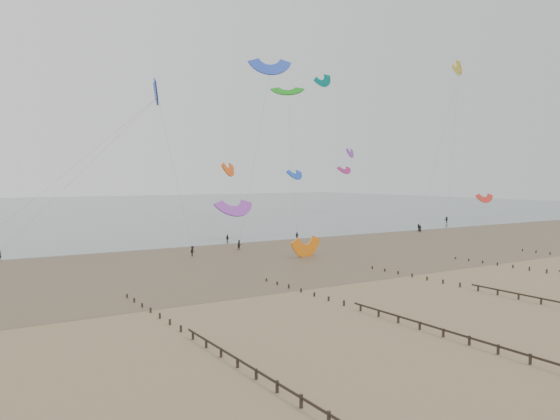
# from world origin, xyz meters

# --- Properties ---
(ground) EXTENTS (500.00, 500.00, 0.00)m
(ground) POSITION_xyz_m (0.00, 0.00, 0.00)
(ground) COLOR brown
(ground) RESTS_ON ground
(sea_and_shore) EXTENTS (500.00, 665.00, 0.03)m
(sea_and_shore) POSITION_xyz_m (-4.08, 34.40, 0.01)
(sea_and_shore) COLOR #475654
(sea_and_shore) RESTS_ON ground
(kitesurfers) EXTENTS (119.43, 24.42, 1.87)m
(kitesurfers) POSITION_xyz_m (26.25, 48.88, 0.89)
(kitesurfers) COLOR black
(kitesurfers) RESTS_ON ground
(grounded_kite) EXTENTS (7.80, 6.89, 3.59)m
(grounded_kite) POSITION_xyz_m (3.06, 27.41, 0.00)
(grounded_kite) COLOR orange
(grounded_kite) RESTS_ON ground
(kites_airborne) EXTENTS (213.67, 113.99, 43.22)m
(kites_airborne) POSITION_xyz_m (-11.92, 90.57, 21.12)
(kites_airborne) COLOR red
(kites_airborne) RESTS_ON ground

